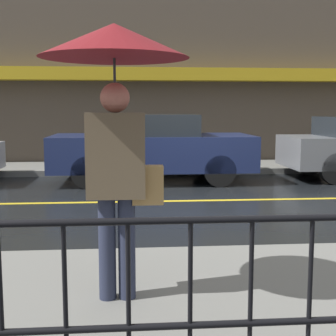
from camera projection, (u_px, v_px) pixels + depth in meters
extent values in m
plane|color=black|center=(204.00, 201.00, 8.40)|extent=(80.00, 80.00, 0.00)
cube|color=slate|center=(301.00, 309.00, 3.68)|extent=(28.00, 2.99, 0.15)
cube|color=slate|center=(179.00, 167.00, 12.65)|extent=(28.00, 2.08, 0.15)
cube|color=gold|center=(204.00, 200.00, 8.40)|extent=(25.20, 0.12, 0.01)
cube|color=#4C4238|center=(175.00, 76.00, 13.51)|extent=(28.00, 0.30, 5.20)
cube|color=#B79319|center=(176.00, 74.00, 13.09)|extent=(16.80, 0.55, 0.35)
cylinder|color=black|center=(2.00, 323.00, 2.21)|extent=(0.02, 0.02, 0.96)
cylinder|color=black|center=(66.00, 321.00, 2.24)|extent=(0.02, 0.02, 0.96)
cylinder|color=black|center=(129.00, 318.00, 2.26)|extent=(0.02, 0.02, 0.96)
cylinder|color=black|center=(190.00, 316.00, 2.29)|extent=(0.02, 0.02, 0.96)
cylinder|color=black|center=(250.00, 314.00, 2.31)|extent=(0.02, 0.02, 0.96)
cylinder|color=black|center=(309.00, 312.00, 2.34)|extent=(0.02, 0.02, 0.96)
cylinder|color=#23283D|center=(107.00, 248.00, 3.65)|extent=(0.13, 0.13, 0.81)
cylinder|color=#23283D|center=(127.00, 248.00, 3.66)|extent=(0.13, 0.13, 0.81)
cube|color=brown|center=(116.00, 155.00, 3.57)|extent=(0.44, 0.26, 0.65)
sphere|color=#B56958|center=(115.00, 98.00, 3.51)|extent=(0.22, 0.22, 0.22)
cylinder|color=#262628|center=(115.00, 107.00, 3.52)|extent=(0.02, 0.02, 0.73)
cone|color=maroon|center=(114.00, 41.00, 3.46)|extent=(1.12, 1.12, 0.25)
cube|color=#9E7A47|center=(148.00, 185.00, 3.61)|extent=(0.24, 0.12, 0.30)
cube|color=#19234C|center=(152.00, 152.00, 10.56)|extent=(4.47, 1.93, 0.77)
cube|color=#1E2328|center=(144.00, 125.00, 10.47)|extent=(2.32, 1.77, 0.46)
cylinder|color=black|center=(206.00, 162.00, 11.56)|extent=(0.68, 0.22, 0.68)
cylinder|color=black|center=(220.00, 171.00, 9.88)|extent=(0.68, 0.22, 0.68)
cylinder|color=black|center=(93.00, 163.00, 11.33)|extent=(0.68, 0.22, 0.68)
cylinder|color=black|center=(87.00, 172.00, 9.65)|extent=(0.68, 0.22, 0.68)
cylinder|color=black|center=(309.00, 161.00, 11.68)|extent=(0.69, 0.22, 0.69)
cylinder|color=black|center=(335.00, 169.00, 10.19)|extent=(0.69, 0.22, 0.69)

